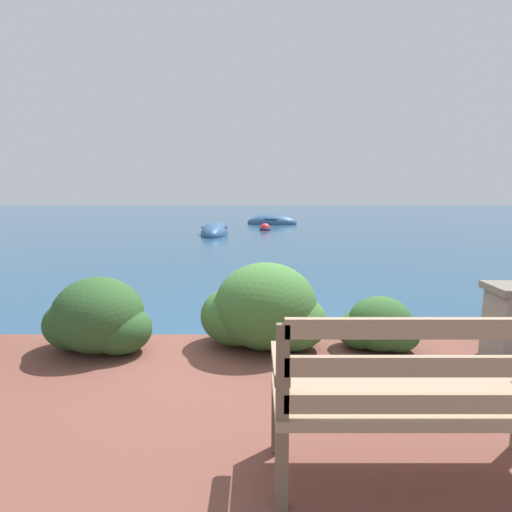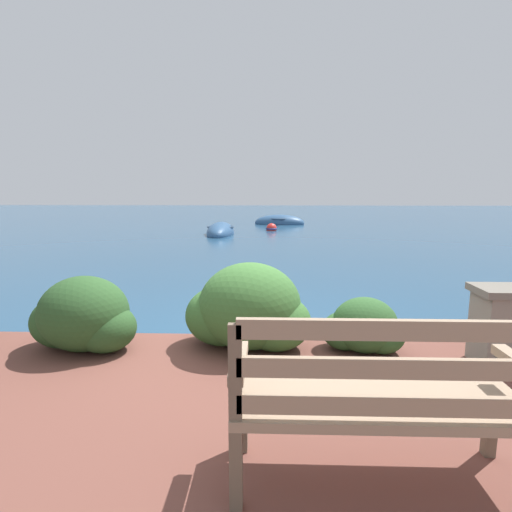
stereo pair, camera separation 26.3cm
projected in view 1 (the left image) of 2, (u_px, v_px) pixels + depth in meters
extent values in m
plane|color=navy|center=(250.00, 355.00, 4.15)|extent=(80.00, 80.00, 0.00)
cube|color=brown|center=(276.00, 418.00, 2.26)|extent=(0.06, 0.06, 0.40)
cube|color=brown|center=(281.00, 469.00, 1.84)|extent=(0.06, 0.06, 0.40)
cube|color=gray|center=(416.00, 400.00, 2.01)|extent=(1.44, 0.48, 0.05)
cube|color=gray|center=(436.00, 403.00, 1.79)|extent=(1.37, 0.04, 0.09)
cube|color=gray|center=(439.00, 366.00, 1.76)|extent=(1.37, 0.04, 0.09)
cube|color=gray|center=(442.00, 328.00, 1.73)|extent=(1.37, 0.04, 0.09)
cube|color=brown|center=(282.00, 372.00, 1.77)|extent=(0.06, 0.04, 0.45)
cube|color=gray|center=(279.00, 362.00, 1.98)|extent=(0.07, 0.43, 0.05)
ellipsoid|color=#284C23|center=(98.00, 315.00, 3.63)|extent=(0.82, 0.74, 0.69)
ellipsoid|color=#284C23|center=(77.00, 324.00, 3.71)|extent=(0.61, 0.55, 0.49)
ellipsoid|color=#284C23|center=(119.00, 329.00, 3.61)|extent=(0.57, 0.51, 0.45)
ellipsoid|color=#38662D|center=(265.00, 306.00, 3.72)|extent=(0.95, 0.86, 0.81)
ellipsoid|color=#38662D|center=(238.00, 315.00, 3.81)|extent=(0.72, 0.64, 0.57)
ellipsoid|color=#38662D|center=(291.00, 322.00, 3.70)|extent=(0.67, 0.60, 0.52)
ellipsoid|color=#2D5628|center=(379.00, 323.00, 3.68)|extent=(0.60, 0.54, 0.51)
ellipsoid|color=#2D5628|center=(360.00, 330.00, 3.74)|extent=(0.45, 0.40, 0.36)
ellipsoid|color=#2D5628|center=(396.00, 334.00, 3.67)|extent=(0.42, 0.38, 0.33)
ellipsoid|color=#2D517A|center=(214.00, 233.00, 15.32)|extent=(1.02, 2.70, 0.80)
torus|color=#2D4157|center=(214.00, 227.00, 15.28)|extent=(1.03, 1.03, 0.07)
cube|color=#846647|center=(215.00, 227.00, 15.68)|extent=(0.80, 0.12, 0.04)
cube|color=#846647|center=(213.00, 229.00, 14.95)|extent=(0.80, 0.12, 0.04)
ellipsoid|color=#2D517A|center=(271.00, 223.00, 19.82)|extent=(2.59, 1.43, 0.82)
torus|color=#2D4157|center=(271.00, 218.00, 19.78)|extent=(1.26, 1.26, 0.07)
cube|color=#846647|center=(264.00, 219.00, 19.84)|extent=(0.24, 0.89, 0.04)
cube|color=#846647|center=(278.00, 219.00, 19.75)|extent=(0.24, 0.89, 0.04)
sphere|color=red|center=(265.00, 229.00, 16.79)|extent=(0.45, 0.45, 0.45)
torus|color=navy|center=(265.00, 229.00, 16.79)|extent=(0.49, 0.49, 0.05)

